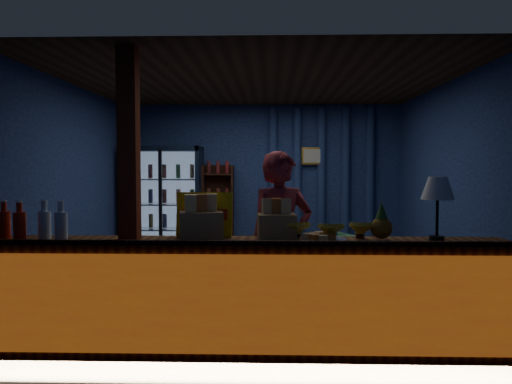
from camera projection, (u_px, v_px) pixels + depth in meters
ground at (258, 293)px, 6.20m from camera, size 4.60×4.60×0.00m
room_walls at (258, 167)px, 6.12m from camera, size 4.60×4.60×4.60m
counter at (252, 295)px, 4.27m from camera, size 4.40×0.57×0.99m
support_post at (129, 199)px, 4.27m from camera, size 0.16×0.16×2.60m
beverage_cooler at (166, 206)px, 8.11m from camera, size 1.20×0.62×1.90m
bottle_shelf at (218, 214)px, 8.23m from camera, size 0.50×0.28×1.60m
curtain_folds at (321, 183)px, 8.24m from camera, size 1.74×0.14×2.50m
framed_picture at (313, 156)px, 8.18m from camera, size 0.36×0.04×0.28m
shopkeeper at (281, 242)px, 4.71m from camera, size 0.74×0.62×1.73m
green_chair at (332, 252)px, 7.53m from camera, size 0.80×0.81×0.56m
side_table at (273, 253)px, 7.53m from camera, size 0.70×0.62×0.64m
yellow_sign at (204, 215)px, 4.47m from camera, size 0.50×0.11×0.40m
soda_bottles at (32, 224)px, 4.24m from camera, size 0.63×0.19×0.34m
snack_box_left at (201, 223)px, 4.35m from camera, size 0.42×0.37×0.39m
snack_box_centre at (277, 224)px, 4.40m from camera, size 0.35×0.30×0.35m
pastry_tray at (322, 239)px, 4.20m from camera, size 0.42×0.42×0.07m
banana_bunches at (329, 229)px, 4.31m from camera, size 0.80×0.31×0.17m
table_lamp at (438, 191)px, 4.21m from camera, size 0.28×0.28×0.55m
pineapple at (381, 225)px, 4.28m from camera, size 0.19×0.19×0.32m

